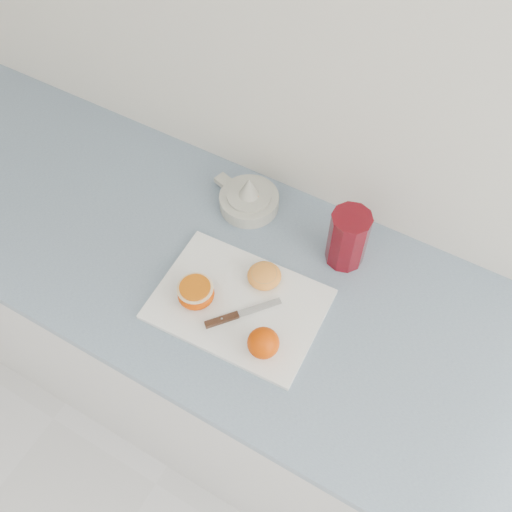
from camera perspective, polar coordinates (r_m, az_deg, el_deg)
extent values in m
cube|color=silver|center=(1.22, -0.19, 23.44)|extent=(4.00, 0.04, 2.70)
cube|color=silver|center=(1.70, 1.01, -11.49)|extent=(2.22, 0.60, 0.86)
cube|color=#88A2B2|center=(1.30, 1.30, -3.76)|extent=(2.27, 0.64, 0.03)
cube|color=white|center=(1.27, -1.75, -4.84)|extent=(0.38, 0.28, 0.01)
sphere|color=#D84F00|center=(1.18, 0.74, -8.70)|extent=(0.07, 0.07, 0.07)
ellipsoid|color=#D84F00|center=(1.25, -6.02, -3.78)|extent=(0.08, 0.08, 0.04)
cylinder|color=beige|center=(1.23, -6.12, -3.21)|extent=(0.08, 0.08, 0.00)
cylinder|color=orange|center=(1.23, -6.13, -3.15)|extent=(0.07, 0.07, 0.00)
ellipsoid|color=orange|center=(1.28, 0.83, -1.99)|extent=(0.08, 0.08, 0.03)
cylinder|color=#CC8740|center=(1.27, 0.84, -1.75)|extent=(0.06, 0.06, 0.00)
cube|color=#432A19|center=(1.23, -3.43, -6.39)|extent=(0.06, 0.07, 0.01)
cube|color=#B7B7BC|center=(1.25, 0.38, -5.16)|extent=(0.07, 0.09, 0.00)
cylinder|color=#B7B7BC|center=(1.23, -3.43, -6.39)|extent=(0.00, 0.00, 0.01)
cylinder|color=beige|center=(1.42, -0.69, 5.49)|extent=(0.15, 0.15, 0.04)
cylinder|color=beige|center=(1.40, -0.70, 6.08)|extent=(0.11, 0.11, 0.01)
cone|color=beige|center=(1.38, -0.71, 6.92)|extent=(0.05, 0.05, 0.05)
cube|color=beige|center=(1.46, -3.14, 7.42)|extent=(0.05, 0.04, 0.01)
ellipsoid|color=orange|center=(1.39, -0.56, 5.79)|extent=(0.01, 0.01, 0.00)
ellipsoid|color=orange|center=(1.41, -0.71, 6.81)|extent=(0.01, 0.01, 0.00)
ellipsoid|color=orange|center=(1.39, -1.20, 5.96)|extent=(0.01, 0.01, 0.00)
ellipsoid|color=orange|center=(1.39, 0.09, 5.99)|extent=(0.01, 0.01, 0.00)
cylinder|color=#650912|center=(1.30, 9.15, 1.70)|extent=(0.09, 0.09, 0.15)
cylinder|color=#E5521A|center=(1.34, 8.84, 0.28)|extent=(0.07, 0.07, 0.02)
cylinder|color=#650912|center=(1.24, 9.61, 3.77)|extent=(0.09, 0.09, 0.00)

